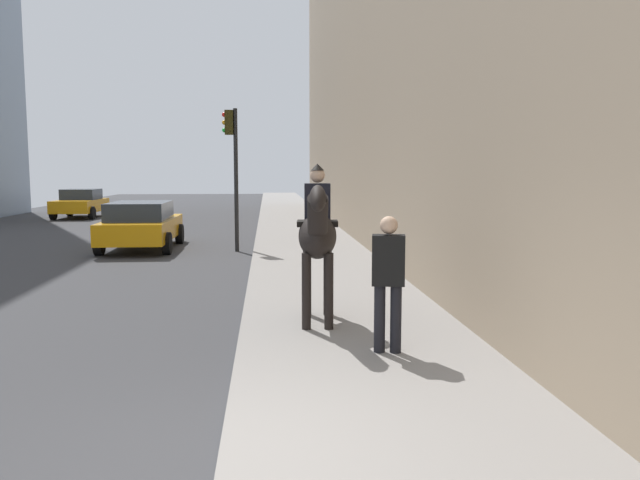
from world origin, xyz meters
TOP-DOWN VIEW (x-y plane):
  - sidewalk_slab at (0.00, -1.63)m, footprint 120.00×3.27m
  - mounted_horse_near at (4.37, -1.14)m, footprint 2.15×0.67m
  - pedestrian_greeting at (2.77, -1.88)m, footprint 0.33×0.44m
  - car_near_lane at (27.92, 8.95)m, footprint 3.95×2.14m
  - car_mid_lane at (14.56, 3.37)m, footprint 4.46×2.11m
  - traffic_light_near_curb at (13.81, 0.57)m, footprint 0.20×0.44m

SIDE VIEW (x-z plane):
  - sidewalk_slab at x=0.00m, z-range 0.00..0.12m
  - car_near_lane at x=27.92m, z-range 0.02..1.46m
  - car_mid_lane at x=14.56m, z-range 0.04..1.48m
  - pedestrian_greeting at x=2.77m, z-range 0.25..1.95m
  - mounted_horse_near at x=4.37m, z-range 0.27..2.62m
  - traffic_light_near_curb at x=13.81m, z-range 0.69..4.84m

